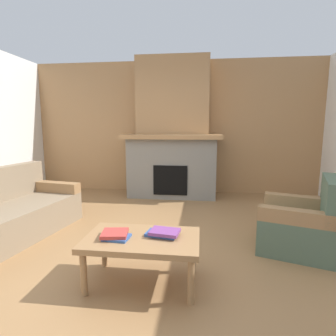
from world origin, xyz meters
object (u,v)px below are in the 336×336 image
object	(u,v)px
fireplace	(173,138)
couch	(6,215)
armchair	(301,225)
coffee_table	(142,243)

from	to	relation	value
fireplace	couch	size ratio (longest dim) A/B	1.41
couch	armchair	xyz separation A→B (m)	(3.54, 0.08, 0.01)
fireplace	armchair	xyz separation A→B (m)	(1.69, -2.27, -0.87)
couch	coffee_table	size ratio (longest dim) A/B	1.91
armchair	coffee_table	world-z (taller)	armchair
fireplace	coffee_table	xyz separation A→B (m)	(0.06, -3.13, -0.79)
fireplace	armchair	bearing A→B (deg)	-53.31
couch	armchair	distance (m)	3.54
armchair	coffee_table	xyz separation A→B (m)	(-1.63, -0.86, 0.08)
couch	armchair	size ratio (longest dim) A/B	1.98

